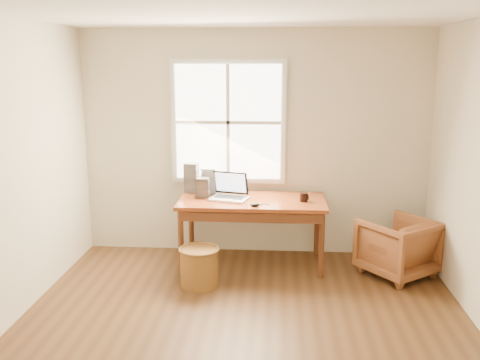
{
  "coord_description": "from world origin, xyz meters",
  "views": [
    {
      "loc": [
        0.27,
        -3.87,
        2.22
      ],
      "look_at": [
        -0.13,
        1.65,
        1.0
      ],
      "focal_mm": 40.0,
      "sensor_mm": 36.0,
      "label": 1
    }
  ],
  "objects_px": {
    "desk": "(252,201)",
    "cd_stack_a": "(208,181)",
    "armchair": "(397,247)",
    "laptop": "(229,187)",
    "coffee_mug": "(304,197)",
    "wicker_stool": "(199,267)"
  },
  "relations": [
    {
      "from": "desk",
      "to": "cd_stack_a",
      "type": "distance_m",
      "value": 0.58
    },
    {
      "from": "armchair",
      "to": "laptop",
      "type": "height_order",
      "value": "laptop"
    },
    {
      "from": "desk",
      "to": "coffee_mug",
      "type": "xyz_separation_m",
      "value": [
        0.56,
        -0.05,
        0.07
      ]
    },
    {
      "from": "desk",
      "to": "armchair",
      "type": "height_order",
      "value": "desk"
    },
    {
      "from": "laptop",
      "to": "cd_stack_a",
      "type": "relative_size",
      "value": 1.35
    },
    {
      "from": "armchair",
      "to": "desk",
      "type": "bearing_deg",
      "value": -44.39
    },
    {
      "from": "wicker_stool",
      "to": "cd_stack_a",
      "type": "xyz_separation_m",
      "value": [
        -0.01,
        0.85,
        0.71
      ]
    },
    {
      "from": "armchair",
      "to": "wicker_stool",
      "type": "distance_m",
      "value": 2.1
    },
    {
      "from": "armchair",
      "to": "coffee_mug",
      "type": "bearing_deg",
      "value": -45.72
    },
    {
      "from": "desk",
      "to": "coffee_mug",
      "type": "relative_size",
      "value": 16.73
    },
    {
      "from": "desk",
      "to": "coffee_mug",
      "type": "distance_m",
      "value": 0.56
    },
    {
      "from": "desk",
      "to": "cd_stack_a",
      "type": "relative_size",
      "value": 5.27
    },
    {
      "from": "wicker_stool",
      "to": "desk",
      "type": "bearing_deg",
      "value": 51.22
    },
    {
      "from": "armchair",
      "to": "coffee_mug",
      "type": "height_order",
      "value": "coffee_mug"
    },
    {
      "from": "desk",
      "to": "armchair",
      "type": "bearing_deg",
      "value": -7.54
    },
    {
      "from": "coffee_mug",
      "to": "wicker_stool",
      "type": "bearing_deg",
      "value": -129.48
    },
    {
      "from": "wicker_stool",
      "to": "coffee_mug",
      "type": "xyz_separation_m",
      "value": [
        1.06,
        0.58,
        0.61
      ]
    },
    {
      "from": "armchair",
      "to": "laptop",
      "type": "relative_size",
      "value": 1.67
    },
    {
      "from": "wicker_stool",
      "to": "laptop",
      "type": "height_order",
      "value": "laptop"
    },
    {
      "from": "laptop",
      "to": "wicker_stool",
      "type": "bearing_deg",
      "value": -98.05
    },
    {
      "from": "coffee_mug",
      "to": "cd_stack_a",
      "type": "height_order",
      "value": "cd_stack_a"
    },
    {
      "from": "armchair",
      "to": "wicker_stool",
      "type": "bearing_deg",
      "value": -25.23
    }
  ]
}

